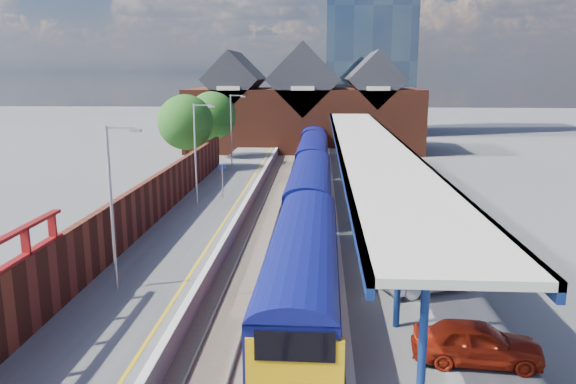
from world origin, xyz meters
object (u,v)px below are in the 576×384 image
at_px(parked_car_silver, 432,272).
at_px(parked_car_dark, 387,210).
at_px(platform_sign, 222,175).
at_px(lamp_post_c, 197,147).
at_px(parked_car_blue, 383,193).
at_px(train, 312,168).
at_px(lamp_post_d, 233,126).
at_px(parked_car_red, 477,342).
at_px(lamp_post_b, 114,198).

height_order(parked_car_silver, parked_car_dark, parked_car_silver).
height_order(platform_sign, parked_car_silver, platform_sign).
distance_m(lamp_post_c, parked_car_blue, 13.58).
xyz_separation_m(lamp_post_c, platform_sign, (1.36, 2.00, -2.30)).
height_order(train, parked_car_blue, train).
distance_m(lamp_post_d, parked_car_red, 39.99).
distance_m(lamp_post_c, parked_car_red, 25.61).
bearing_deg(train, parked_car_dark, -68.76).
xyz_separation_m(lamp_post_b, platform_sign, (1.36, 18.00, -2.30)).
relative_size(platform_sign, parked_car_silver, 0.53).
bearing_deg(lamp_post_d, parked_car_dark, -56.85).
xyz_separation_m(train, lamp_post_b, (-7.86, -25.09, 2.87)).
bearing_deg(parked_car_blue, parked_car_red, -158.40).
bearing_deg(parked_car_silver, parked_car_dark, -21.19).
xyz_separation_m(parked_car_silver, parked_car_blue, (-0.26, 16.80, -0.17)).
xyz_separation_m(lamp_post_d, platform_sign, (1.36, -14.00, -2.30)).
xyz_separation_m(train, parked_car_red, (5.71, -30.57, -0.43)).
distance_m(platform_sign, parked_car_dark, 12.75).
relative_size(train, parked_car_blue, 15.33).
bearing_deg(platform_sign, parked_car_blue, -2.65).
distance_m(lamp_post_d, parked_car_blue, 19.84).
bearing_deg(parked_car_red, parked_car_blue, 6.28).
relative_size(lamp_post_c, parked_car_blue, 1.63).
bearing_deg(platform_sign, train, 47.53).
bearing_deg(train, parked_car_silver, -77.38).
bearing_deg(parked_car_silver, lamp_post_c, 17.11).
bearing_deg(parked_car_silver, train, -11.25).
relative_size(lamp_post_d, platform_sign, 2.80).
relative_size(parked_car_red, parked_car_silver, 0.87).
distance_m(lamp_post_b, lamp_post_c, 16.00).
bearing_deg(parked_car_blue, lamp_post_d, 62.30).
bearing_deg(platform_sign, lamp_post_b, -94.33).
height_order(train, platform_sign, platform_sign).
height_order(train, parked_car_silver, train).
height_order(parked_car_red, parked_car_silver, parked_car_silver).
relative_size(parked_car_silver, parked_car_blue, 1.09).
relative_size(parked_car_red, parked_car_blue, 0.94).
xyz_separation_m(lamp_post_b, parked_car_dark, (12.78, 12.44, -3.43)).
bearing_deg(parked_car_red, lamp_post_d, 24.94).
xyz_separation_m(parked_car_red, parked_car_dark, (-0.79, 17.91, -0.13)).
height_order(lamp_post_d, parked_car_red, lamp_post_d).
distance_m(lamp_post_c, platform_sign, 3.34).
bearing_deg(train, lamp_post_b, -107.38).
relative_size(lamp_post_b, lamp_post_d, 1.00).
bearing_deg(parked_car_red, parked_car_silver, 7.31).
bearing_deg(lamp_post_c, train, 49.18).
height_order(parked_car_red, parked_car_blue, parked_car_red).
xyz_separation_m(parked_car_dark, parked_car_blue, (0.29, 5.02, 0.04)).
relative_size(train, parked_car_dark, 17.02).
xyz_separation_m(lamp_post_d, parked_car_silver, (13.33, -31.34, -3.22)).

